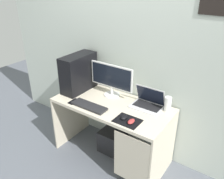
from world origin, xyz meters
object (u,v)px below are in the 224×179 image
mouse_left (124,117)px  mouse_right (131,121)px  pc_tower (79,73)px  keyboard (89,106)px  monitor (111,79)px  speaker (168,104)px  subwoofer (112,140)px  laptop (148,103)px  cell_phone (74,101)px

mouse_left → mouse_right: 0.10m
pc_tower → mouse_left: pc_tower is taller
keyboard → mouse_left: mouse_left is taller
keyboard → monitor: bearing=83.0°
mouse_left → speaker: bearing=53.4°
monitor → subwoofer: (0.07, -0.08, -0.82)m
pc_tower → monitor: pc_tower is taller
keyboard → pc_tower: bearing=144.8°
laptop → keyboard: 0.65m
laptop → mouse_right: size_ratio=3.55×
mouse_right → keyboard: bearing=179.5°
pc_tower → cell_phone: pc_tower is taller
subwoofer → speaker: bearing=11.1°
monitor → keyboard: (-0.04, -0.37, -0.20)m
pc_tower → laptop: bearing=7.5°
laptop → speaker: size_ratio=2.04×
laptop → keyboard: bearing=-143.8°
cell_phone → subwoofer: size_ratio=0.45×
monitor → cell_phone: monitor is taller
laptop → subwoofer: 0.77m
speaker → keyboard: 0.85m
laptop → subwoofer: bearing=-167.4°
monitor → mouse_right: monitor is taller
subwoofer → monitor: bearing=131.3°
pc_tower → mouse_right: bearing=-16.4°
laptop → monitor: bearing=-178.0°
laptop → mouse_right: laptop is taller
pc_tower → mouse_right: size_ratio=4.98×
pc_tower → laptop: (0.90, 0.12, -0.18)m
laptop → mouse_left: 0.37m
pc_tower → keyboard: 0.51m
pc_tower → subwoofer: 0.96m
keyboard → cell_phone: bearing=-176.4°
laptop → cell_phone: 0.84m
speaker → mouse_left: speaker is taller
pc_tower → mouse_left: (0.82, -0.24, -0.21)m
monitor → speaker: size_ratio=3.38×
pc_tower → monitor: bearing=13.5°
monitor → laptop: 0.51m
speaker → mouse_right: bearing=-115.3°
speaker → mouse_right: 0.47m
keyboard → subwoofer: size_ratio=1.46×
monitor → laptop: monitor is taller
laptop → speaker: (0.21, 0.03, 0.04)m
mouse_right → pc_tower: bearing=163.6°
mouse_right → cell_phone: mouse_right is taller
monitor → laptop: bearing=2.0°
mouse_left → laptop: bearing=77.8°
laptop → mouse_left: laptop is taller
speaker → cell_phone: 1.05m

